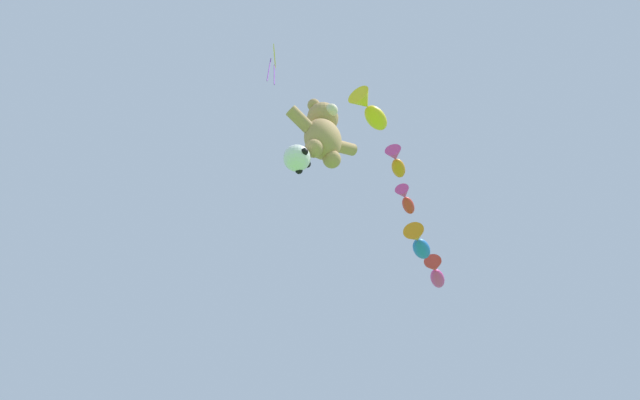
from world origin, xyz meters
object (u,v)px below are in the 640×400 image
at_px(teddy_bear_kite, 323,132).
at_px(fish_kite_magenta, 436,272).
at_px(fish_kite_goldfin, 370,110).
at_px(diamond_kite, 274,60).
at_px(fish_kite_crimson, 406,199).
at_px(fish_kite_tangerine, 396,162).
at_px(fish_kite_cobalt, 419,242).
at_px(soccer_ball_kite, 297,158).

relative_size(teddy_bear_kite, fish_kite_magenta, 1.01).
height_order(fish_kite_goldfin, diamond_kite, diamond_kite).
distance_m(fish_kite_magenta, diamond_kite, 13.74).
xyz_separation_m(fish_kite_crimson, diamond_kite, (-8.20, -1.72, 0.46)).
bearing_deg(fish_kite_tangerine, fish_kite_magenta, 29.98).
height_order(fish_kite_goldfin, fish_kite_magenta, fish_kite_magenta).
height_order(teddy_bear_kite, fish_kite_goldfin, fish_kite_goldfin).
bearing_deg(fish_kite_cobalt, fish_kite_magenta, 24.77).
xyz_separation_m(fish_kite_cobalt, diamond_kite, (-10.38, -3.08, 0.94)).
distance_m(fish_kite_crimson, fish_kite_cobalt, 2.62).
height_order(fish_kite_tangerine, diamond_kite, diamond_kite).
xyz_separation_m(fish_kite_tangerine, fish_kite_magenta, (6.77, 3.90, -0.39)).
bearing_deg(teddy_bear_kite, fish_kite_tangerine, 14.04).
relative_size(teddy_bear_kite, fish_kite_cobalt, 1.05).
relative_size(fish_kite_tangerine, fish_kite_crimson, 0.93).
relative_size(soccer_ball_kite, diamond_kite, 0.34).
bearing_deg(fish_kite_goldfin, fish_kite_cobalt, 30.26).
relative_size(teddy_bear_kite, fish_kite_tangerine, 1.55).
bearing_deg(fish_kite_magenta, fish_kite_cobalt, -155.23).
height_order(soccer_ball_kite, fish_kite_cobalt, fish_kite_cobalt).
height_order(teddy_bear_kite, fish_kite_magenta, fish_kite_magenta).
relative_size(fish_kite_cobalt, diamond_kite, 1.04).
height_order(fish_kite_crimson, diamond_kite, diamond_kite).
bearing_deg(fish_kite_goldfin, diamond_kite, 165.20).
xyz_separation_m(teddy_bear_kite, fish_kite_tangerine, (4.76, 1.19, 3.20)).
bearing_deg(soccer_ball_kite, fish_kite_crimson, 17.10).
distance_m(fish_kite_cobalt, fish_kite_magenta, 2.91).
distance_m(fish_kite_crimson, diamond_kite, 8.39).
distance_m(teddy_bear_kite, soccer_ball_kite, 1.60).
bearing_deg(fish_kite_crimson, diamond_kite, -168.18).
height_order(soccer_ball_kite, fish_kite_goldfin, fish_kite_goldfin).
xyz_separation_m(soccer_ball_kite, fish_kite_cobalt, (9.55, 3.63, 4.18)).
distance_m(fish_kite_goldfin, fish_kite_magenta, 10.85).
height_order(fish_kite_tangerine, fish_kite_cobalt, fish_kite_tangerine).
distance_m(fish_kite_tangerine, diamond_kite, 6.29).
relative_size(soccer_ball_kite, fish_kite_magenta, 0.32).
bearing_deg(soccer_ball_kite, fish_kite_goldfin, -8.03).
xyz_separation_m(soccer_ball_kite, fish_kite_tangerine, (5.43, 0.94, 4.64)).
bearing_deg(teddy_bear_kite, fish_kite_cobalt, 23.57).
bearing_deg(diamond_kite, fish_kite_magenta, 18.26).
relative_size(fish_kite_tangerine, fish_kite_cobalt, 0.68).
bearing_deg(fish_kite_cobalt, fish_kite_goldfin, -149.74).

